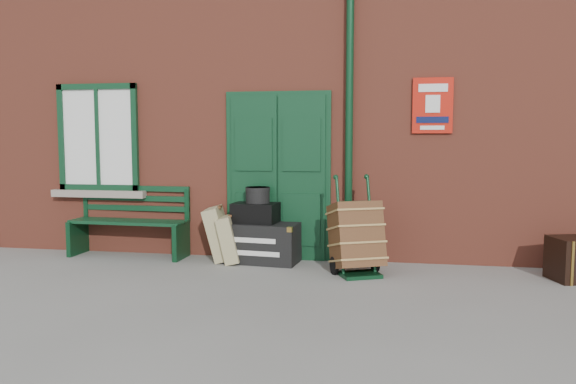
# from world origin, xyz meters

# --- Properties ---
(ground) EXTENTS (80.00, 80.00, 0.00)m
(ground) POSITION_xyz_m (0.00, 0.00, 0.00)
(ground) COLOR gray
(ground) RESTS_ON ground
(station_building) EXTENTS (10.30, 4.30, 4.36)m
(station_building) POSITION_xyz_m (-0.00, 3.49, 2.16)
(station_building) COLOR #984431
(station_building) RESTS_ON ground
(bench) EXTENTS (1.64, 0.55, 1.01)m
(bench) POSITION_xyz_m (-2.37, 1.33, 0.51)
(bench) COLOR #0E361E
(bench) RESTS_ON ground
(houdini_trunk) EXTENTS (1.10, 0.68, 0.52)m
(houdini_trunk) POSITION_xyz_m (-0.51, 1.25, 0.26)
(houdini_trunk) COLOR black
(houdini_trunk) RESTS_ON ground
(strongbox) EXTENTS (0.62, 0.48, 0.26)m
(strongbox) POSITION_xyz_m (-0.56, 1.25, 0.65)
(strongbox) COLOR black
(strongbox) RESTS_ON houdini_trunk
(hatbox) EXTENTS (0.34, 0.34, 0.21)m
(hatbox) POSITION_xyz_m (-0.53, 1.25, 0.89)
(hatbox) COLOR black
(hatbox) RESTS_ON strongbox
(suitcase_back) EXTENTS (0.43, 0.54, 0.73)m
(suitcase_back) POSITION_xyz_m (-1.06, 1.22, 0.37)
(suitcase_back) COLOR tan
(suitcase_back) RESTS_ON ground
(suitcase_front) EXTENTS (0.36, 0.49, 0.63)m
(suitcase_front) POSITION_xyz_m (-0.88, 1.12, 0.31)
(suitcase_front) COLOR tan
(suitcase_front) RESTS_ON ground
(porter_trolley) EXTENTS (0.76, 0.79, 1.17)m
(porter_trolley) POSITION_xyz_m (0.79, 0.78, 0.45)
(porter_trolley) COLOR #0D341B
(porter_trolley) RESTS_ON ground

